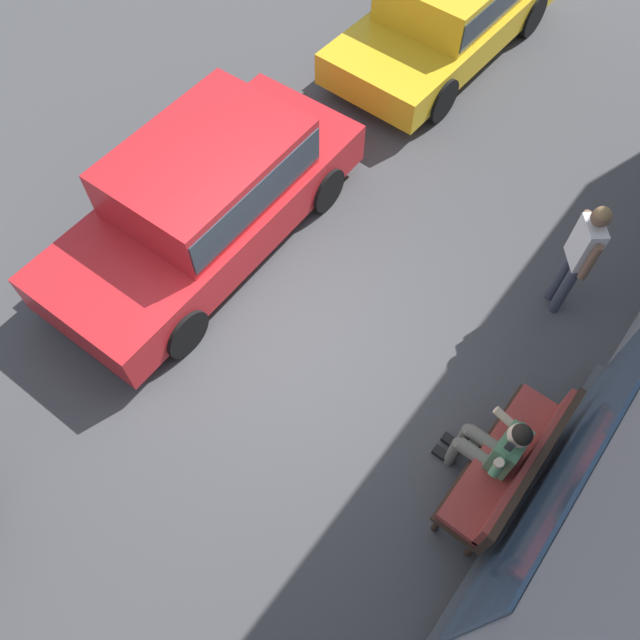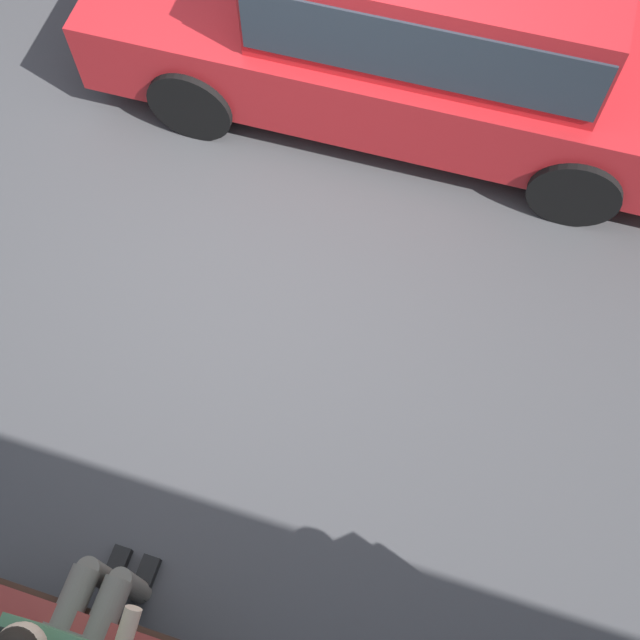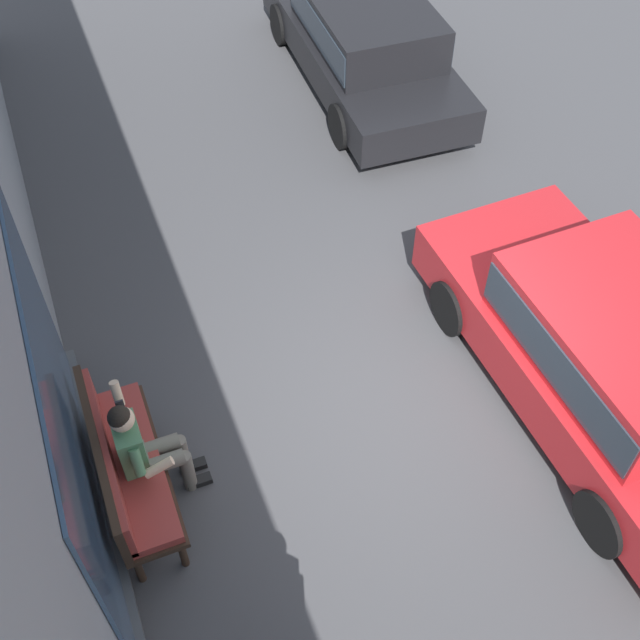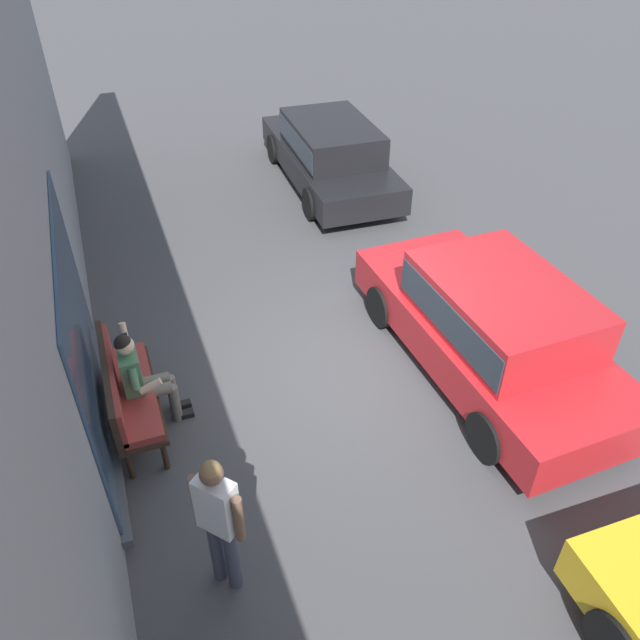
{
  "view_description": "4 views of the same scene",
  "coord_description": "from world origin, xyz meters",
  "views": [
    {
      "loc": [
        2.72,
        2.6,
        6.5
      ],
      "look_at": [
        0.21,
        0.63,
        1.22
      ],
      "focal_mm": 35.0,
      "sensor_mm": 36.0,
      "label": 1
    },
    {
      "loc": [
        -1.17,
        2.6,
        4.79
      ],
      "look_at": [
        -0.64,
        0.91,
        1.11
      ],
      "focal_mm": 45.0,
      "sensor_mm": 36.0,
      "label": 2
    },
    {
      "loc": [
        -3.98,
        2.6,
        6.81
      ],
      "look_at": [
        0.53,
        0.82,
        1.17
      ],
      "focal_mm": 45.0,
      "sensor_mm": 36.0,
      "label": 3
    },
    {
      "loc": [
        -5.76,
        2.6,
        5.73
      ],
      "look_at": [
        -0.05,
        0.47,
        1.07
      ],
      "focal_mm": 35.0,
      "sensor_mm": 36.0,
      "label": 4
    }
  ],
  "objects": [
    {
      "name": "pedestrian_standing",
      "position": [
        -2.35,
        2.28,
        1.02
      ],
      "size": [
        0.44,
        0.39,
        1.73
      ],
      "color": "#383D4C",
      "rests_on": "ground_plane"
    },
    {
      "name": "bench",
      "position": [
        0.05,
        2.9,
        0.61
      ],
      "size": [
        1.77,
        0.55,
        1.04
      ],
      "color": "#332319",
      "rests_on": "ground_plane"
    },
    {
      "name": "parked_car_near",
      "position": [
        -5.74,
        -1.45,
        0.75
      ],
      "size": [
        4.35,
        1.96,
        1.36
      ],
      "color": "gold",
      "rests_on": "ground_plane"
    },
    {
      "name": "ground_plane",
      "position": [
        0.0,
        0.0,
        0.0
      ],
      "size": [
        60.0,
        60.0,
        0.0
      ],
      "primitive_type": "plane",
      "color": "#424244"
    },
    {
      "name": "parked_car_mid",
      "position": [
        -0.57,
        -1.74,
        0.8
      ],
      "size": [
        4.46,
        1.99,
        1.47
      ],
      "color": "red",
      "rests_on": "ground_plane"
    },
    {
      "name": "person_on_phone",
      "position": [
        0.07,
        2.67,
        0.73
      ],
      "size": [
        0.73,
        0.74,
        1.38
      ],
      "color": "#6B665B",
      "rests_on": "ground_plane"
    }
  ]
}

